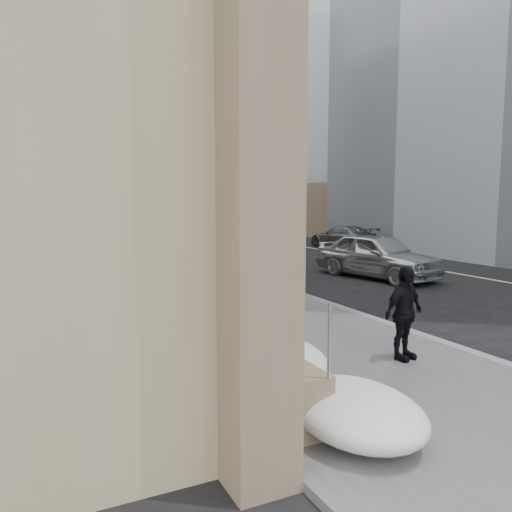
{
  "coord_description": "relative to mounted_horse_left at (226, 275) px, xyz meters",
  "views": [
    {
      "loc": [
        -5.01,
        -6.71,
        3.03
      ],
      "look_at": [
        -0.23,
        3.22,
        1.7
      ],
      "focal_mm": 35.0,
      "sensor_mm": 36.0,
      "label": 1
    }
  ],
  "objects": [
    {
      "name": "lane_line",
      "position": [
        10.93,
        5.49,
        -1.1
      ],
      "size": [
        0.15,
        70.0,
        0.01
      ],
      "primitive_type": "cube",
      "color": "#BFB78C",
      "rests_on": "ground"
    },
    {
      "name": "car_grey",
      "position": [
        12.5,
        12.65,
        -0.45
      ],
      "size": [
        2.21,
        4.68,
        1.32
      ],
      "primitive_type": "imported",
      "rotation": [
        0.0,
        0.0,
        3.22
      ],
      "color": "#53565B",
      "rests_on": "ground"
    },
    {
      "name": "snow_bank",
      "position": [
        -0.99,
        3.59,
        -0.64
      ],
      "size": [
        1.7,
        18.1,
        0.76
      ],
      "color": "white",
      "rests_on": "sidewalk"
    },
    {
      "name": "far_podium",
      "position": [
        15.93,
        5.49,
        0.89
      ],
      "size": [
        2.0,
        80.0,
        4.0
      ],
      "primitive_type": "cube",
      "color": "#74624B",
      "rests_on": "ground"
    },
    {
      "name": "sidewalk",
      "position": [
        0.43,
        5.49,
        -1.05
      ],
      "size": [
        5.0,
        80.0,
        0.12
      ],
      "primitive_type": "cube",
      "color": "#4A4A4C",
      "rests_on": "ground"
    },
    {
      "name": "bg_building_far",
      "position": [
        -5.57,
        67.49,
        8.89
      ],
      "size": [
        24.0,
        12.0,
        20.0
      ],
      "primitive_type": "cube",
      "color": "gray",
      "rests_on": "ground"
    },
    {
      "name": "curb",
      "position": [
        3.05,
        5.49,
        -1.05
      ],
      "size": [
        0.24,
        80.0,
        0.12
      ],
      "primitive_type": "cube",
      "color": "slate",
      "rests_on": "ground"
    },
    {
      "name": "streetlight_mid",
      "position": [
        3.17,
        9.49,
        3.47
      ],
      "size": [
        1.71,
        0.24,
        8.0
      ],
      "color": "#2D2D30",
      "rests_on": "ground"
    },
    {
      "name": "mounted_horse_right",
      "position": [
        1.5,
        1.09,
        0.08
      ],
      "size": [
        1.86,
        2.0,
        2.6
      ],
      "rotation": [
        0.0,
        0.0,
        2.9
      ],
      "color": "#472714",
      "rests_on": "sidewalk"
    },
    {
      "name": "ground",
      "position": [
        0.43,
        -4.51,
        -1.11
      ],
      "size": [
        140.0,
        140.0,
        0.0
      ],
      "primitive_type": "plane",
      "color": "black",
      "rests_on": "ground"
    },
    {
      "name": "car_silver",
      "position": [
        7.44,
        3.39,
        -0.27
      ],
      "size": [
        2.89,
        5.22,
        1.68
      ],
      "primitive_type": "imported",
      "rotation": [
        0.0,
        0.0,
        0.19
      ],
      "color": "#ACB0B4",
      "rests_on": "ground"
    },
    {
      "name": "mounted_horse_left",
      "position": [
        0.0,
        0.0,
        0.0
      ],
      "size": [
        1.76,
        2.35,
        2.57
      ],
      "rotation": [
        0.0,
        0.0,
        3.56
      ],
      "color": "#4C2417",
      "rests_on": "sidewalk"
    },
    {
      "name": "traffic_signal",
      "position": [
        2.5,
        17.49,
        2.89
      ],
      "size": [
        4.1,
        0.22,
        6.0
      ],
      "color": "#2D2D30",
      "rests_on": "ground"
    },
    {
      "name": "streetlight_far",
      "position": [
        3.17,
        29.49,
        3.47
      ],
      "size": [
        1.71,
        0.24,
        8.0
      ],
      "color": "#2D2D30",
      "rests_on": "ground"
    },
    {
      "name": "pedestrian",
      "position": [
        1.54,
        -4.56,
        -0.15
      ],
      "size": [
        1.06,
        0.63,
        1.69
      ],
      "primitive_type": "imported",
      "rotation": [
        0.0,
        0.0,
        0.23
      ],
      "color": "black",
      "rests_on": "sidewalk"
    },
    {
      "name": "limestone_building",
      "position": [
        -4.83,
        15.45,
        7.79
      ],
      "size": [
        6.1,
        44.0,
        18.0
      ],
      "color": "tan",
      "rests_on": "ground"
    },
    {
      "name": "bg_building_mid",
      "position": [
        4.43,
        55.49,
        12.89
      ],
      "size": [
        30.0,
        12.0,
        28.0
      ],
      "primitive_type": "cube",
      "color": "slate",
      "rests_on": "ground"
    }
  ]
}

